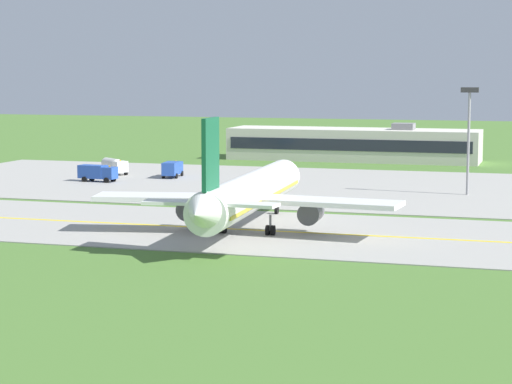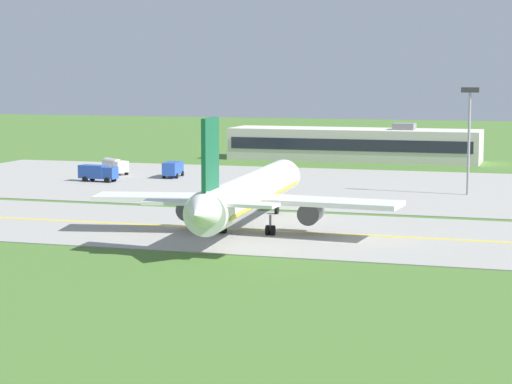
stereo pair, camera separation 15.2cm
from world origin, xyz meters
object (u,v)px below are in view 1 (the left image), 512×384
service_truck_fuel (97,172)px  service_truck_catering (114,165)px  service_truck_baggage (172,168)px  apron_light_mast (469,127)px  airplane_lead (249,194)px

service_truck_fuel → service_truck_catering: size_ratio=1.03×
service_truck_baggage → apron_light_mast: 48.40m
service_truck_baggage → airplane_lead: bearing=-59.8°
service_truck_baggage → service_truck_catering: bearing=171.3°
service_truck_baggage → apron_light_mast: bearing=-11.0°
airplane_lead → apron_light_mast: bearing=63.8°
service_truck_catering → apron_light_mast: (57.78, -10.78, 7.79)m
service_truck_fuel → apron_light_mast: size_ratio=0.42×
airplane_lead → service_truck_catering: size_ratio=6.62×
airplane_lead → service_truck_catering: airplane_lead is taller
service_truck_baggage → service_truck_fuel: same height
service_truck_catering → service_truck_fuel: bearing=-78.3°
airplane_lead → service_truck_fuel: size_ratio=6.43×
service_truck_fuel → apron_light_mast: (55.54, 0.06, 7.79)m
airplane_lead → apron_light_mast: (19.05, 38.78, 5.19)m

